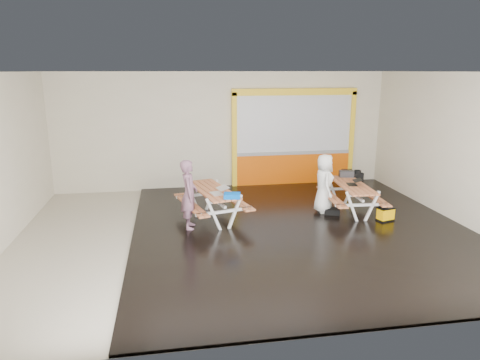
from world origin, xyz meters
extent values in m
cube|color=#BAB09D|center=(0.00, 0.00, -0.01)|extent=(10.00, 8.00, 0.01)
cube|color=white|center=(0.00, 0.00, 3.50)|extent=(10.00, 8.00, 0.01)
cube|color=beige|center=(0.00, 4.00, 1.75)|extent=(10.00, 0.01, 3.50)
cube|color=beige|center=(0.00, -4.00, 1.75)|extent=(10.00, 0.01, 3.50)
cube|color=beige|center=(5.00, 0.00, 1.75)|extent=(0.01, 8.00, 3.50)
cube|color=black|center=(1.25, 0.00, 0.03)|extent=(7.50, 7.98, 0.05)
cube|color=#E35605|center=(2.20, 3.93, 0.50)|extent=(3.60, 0.12, 1.00)
cube|color=gray|center=(2.20, 3.93, 1.03)|extent=(3.60, 0.14, 0.10)
cube|color=silver|center=(2.20, 3.94, 1.94)|extent=(3.60, 0.08, 1.72)
cube|color=yellow|center=(0.33, 3.92, 1.45)|extent=(0.14, 0.16, 2.90)
cube|color=yellow|center=(4.07, 3.92, 1.45)|extent=(0.14, 0.16, 2.90)
cube|color=yellow|center=(2.20, 3.92, 2.90)|extent=(3.88, 0.16, 0.20)
cube|color=#D57C4C|center=(-0.93, 0.87, 0.77)|extent=(0.62, 1.95, 0.04)
cube|color=#D57C4C|center=(-0.80, 0.91, 0.77)|extent=(0.62, 1.95, 0.04)
cube|color=#D57C4C|center=(-0.66, 0.94, 0.77)|extent=(0.62, 1.95, 0.04)
cube|color=#D57C4C|center=(-0.52, 0.98, 0.77)|extent=(0.62, 1.95, 0.04)
cube|color=#D57C4C|center=(-0.39, 1.01, 0.77)|extent=(0.62, 1.95, 0.04)
cube|color=white|center=(-0.72, 0.15, 0.42)|extent=(0.37, 0.15, 0.79)
cube|color=white|center=(-0.22, 0.28, 0.42)|extent=(0.37, 0.15, 0.79)
cube|color=white|center=(-0.47, 0.21, 0.47)|extent=(1.33, 0.40, 0.06)
cube|color=white|center=(-0.47, 0.21, 0.72)|extent=(0.66, 0.23, 0.06)
cube|color=white|center=(-1.10, 1.61, 0.42)|extent=(0.37, 0.15, 0.79)
cube|color=white|center=(-0.60, 1.74, 0.42)|extent=(0.37, 0.15, 0.79)
cube|color=white|center=(-0.85, 1.67, 0.47)|extent=(1.33, 0.40, 0.06)
cube|color=white|center=(-0.85, 1.67, 0.72)|extent=(0.66, 0.23, 0.06)
cube|color=white|center=(-0.66, 0.94, 0.58)|extent=(0.47, 1.59, 0.06)
cube|color=#D57C4C|center=(-1.25, 0.79, 0.48)|extent=(0.61, 1.95, 0.04)
cube|color=#D57C4C|center=(-1.12, 0.82, 0.48)|extent=(0.61, 1.95, 0.04)
cube|color=#D57C4C|center=(-0.20, 1.06, 0.48)|extent=(0.61, 1.95, 0.04)
cube|color=#D57C4C|center=(-0.07, 1.10, 0.48)|extent=(0.61, 1.95, 0.04)
cube|color=#D57C4C|center=(2.58, 0.95, 0.74)|extent=(0.24, 1.90, 0.04)
cube|color=#D57C4C|center=(2.72, 0.94, 0.74)|extent=(0.24, 1.90, 0.04)
cube|color=#D57C4C|center=(2.85, 0.93, 0.74)|extent=(0.24, 1.90, 0.04)
cube|color=#D57C4C|center=(2.99, 0.92, 0.74)|extent=(0.24, 1.90, 0.04)
cube|color=#D57C4C|center=(3.12, 0.92, 0.74)|extent=(0.24, 1.90, 0.04)
cube|color=white|center=(2.56, 0.23, 0.41)|extent=(0.35, 0.08, 0.76)
cube|color=white|center=(3.05, 0.20, 0.41)|extent=(0.35, 0.08, 0.76)
cube|color=white|center=(2.81, 0.21, 0.45)|extent=(1.30, 0.14, 0.06)
cube|color=white|center=(2.81, 0.21, 0.70)|extent=(0.64, 0.10, 0.06)
cube|color=white|center=(2.65, 1.67, 0.41)|extent=(0.35, 0.08, 0.76)
cube|color=white|center=(3.15, 1.64, 0.41)|extent=(0.35, 0.08, 0.76)
cube|color=white|center=(2.90, 1.65, 0.45)|extent=(1.30, 0.14, 0.06)
cube|color=white|center=(2.90, 1.65, 0.70)|extent=(0.64, 0.10, 0.06)
cube|color=white|center=(2.85, 0.93, 0.55)|extent=(0.16, 1.56, 0.06)
cube|color=#D57C4C|center=(2.27, 0.97, 0.46)|extent=(0.23, 1.90, 0.04)
cube|color=#D57C4C|center=(2.40, 0.96, 0.46)|extent=(0.23, 1.90, 0.04)
cube|color=#D57C4C|center=(3.31, 0.90, 0.46)|extent=(0.23, 1.90, 0.04)
cube|color=#D57C4C|center=(3.44, 0.89, 0.46)|extent=(0.23, 1.90, 0.04)
imported|color=#7C5368|center=(-1.23, 0.45, 0.83)|extent=(0.43, 0.61, 1.58)
imported|color=white|center=(2.14, 1.01, 0.80)|extent=(0.55, 0.77, 1.47)
cube|color=silver|center=(-0.60, 0.52, 0.80)|extent=(0.32, 0.39, 0.02)
cube|color=silver|center=(-0.46, 0.55, 0.92)|extent=(0.30, 0.39, 0.07)
cube|color=silver|center=(-0.47, 0.55, 0.92)|extent=(0.26, 0.34, 0.05)
cube|color=black|center=(2.83, 0.89, 0.77)|extent=(0.27, 0.34, 0.02)
cube|color=black|center=(2.96, 0.87, 0.88)|extent=(0.25, 0.34, 0.06)
cube|color=silver|center=(2.96, 0.87, 0.88)|extent=(0.22, 0.30, 0.05)
cube|color=blue|center=(-0.30, 0.14, 0.85)|extent=(0.40, 0.31, 0.11)
cube|color=black|center=(3.02, 1.70, 0.85)|extent=(0.41, 0.26, 0.17)
cylinder|color=black|center=(3.02, 1.70, 0.97)|extent=(0.28, 0.08, 0.02)
cube|color=black|center=(3.32, 1.68, 0.66)|extent=(0.32, 0.24, 0.41)
cylinder|color=black|center=(3.32, 1.68, 0.88)|extent=(0.22, 0.22, 0.10)
cube|color=black|center=(2.32, 0.82, 0.12)|extent=(0.45, 0.40, 0.14)
cube|color=black|center=(3.39, 0.14, 0.07)|extent=(0.43, 0.34, 0.04)
cube|color=#FBB200|center=(3.39, 0.14, 0.21)|extent=(0.41, 0.31, 0.28)
cube|color=black|center=(3.39, 0.14, 0.36)|extent=(0.43, 0.34, 0.03)
camera|label=1|loc=(-1.65, -8.94, 3.53)|focal=32.46mm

